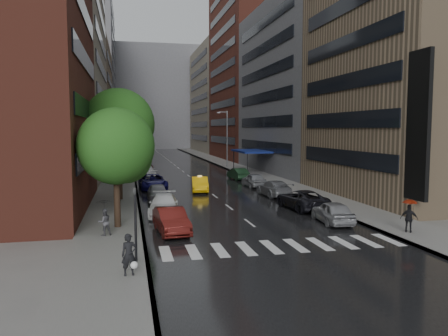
{
  "coord_description": "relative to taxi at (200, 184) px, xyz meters",
  "views": [
    {
      "loc": [
        -7.88,
        -23.74,
        6.32
      ],
      "look_at": [
        0.0,
        11.96,
        3.0
      ],
      "focal_mm": 35.0,
      "sensor_mm": 36.0,
      "label": 1
    }
  ],
  "objects": [
    {
      "name": "ped_red_umbrella",
      "position": [
        9.28,
        -20.32,
        0.59
      ],
      "size": [
        1.01,
        0.93,
        2.01
      ],
      "color": "black",
      "rests_on": "sidewalk_right"
    },
    {
      "name": "crosswalk",
      "position": [
        1.1,
        -21.14,
        -0.73
      ],
      "size": [
        13.15,
        2.8,
        0.01
      ],
      "color": "silver",
      "rests_on": "ground"
    },
    {
      "name": "ped_black_umbrella",
      "position": [
        -8.38,
        -17.21,
        0.66
      ],
      "size": [
        0.96,
        0.98,
        2.09
      ],
      "color": "#48474B",
      "rests_on": "sidewalk_left"
    },
    {
      "name": "ground",
      "position": [
        0.9,
        -19.14,
        -0.74
      ],
      "size": [
        220.0,
        220.0,
        0.0
      ],
      "primitive_type": "plane",
      "color": "gray",
      "rests_on": "ground"
    },
    {
      "name": "road",
      "position": [
        0.9,
        30.86,
        -0.73
      ],
      "size": [
        14.0,
        140.0,
        0.01
      ],
      "primitive_type": "cube",
      "color": "black",
      "rests_on": "ground"
    },
    {
      "name": "building_far",
      "position": [
        0.9,
        98.86,
        15.26
      ],
      "size": [
        40.0,
        14.0,
        32.0
      ],
      "primitive_type": "cube",
      "color": "slate",
      "rests_on": "ground"
    },
    {
      "name": "tree_near",
      "position": [
        -7.7,
        -15.05,
        4.47
      ],
      "size": [
        4.78,
        4.78,
        7.62
      ],
      "color": "#382619",
      "rests_on": "ground"
    },
    {
      "name": "sidewalk_left",
      "position": [
        -8.1,
        30.86,
        -0.66
      ],
      "size": [
        4.0,
        140.0,
        0.15
      ],
      "primitive_type": "cube",
      "color": "gray",
      "rests_on": "ground"
    },
    {
      "name": "tree_mid",
      "position": [
        -7.7,
        -3.97,
        5.96
      ],
      "size": [
        6.14,
        6.14,
        9.78
      ],
      "color": "#382619",
      "rests_on": "ground"
    },
    {
      "name": "buildings_right",
      "position": [
        15.9,
        37.56,
        14.29
      ],
      "size": [
        8.05,
        109.1,
        36.0
      ],
      "color": "#937A5B",
      "rests_on": "ground"
    },
    {
      "name": "street_lamp_right",
      "position": [
        8.62,
        25.86,
        4.15
      ],
      "size": [
        1.74,
        0.22,
        9.0
      ],
      "color": "gray",
      "rests_on": "sidewalk_right"
    },
    {
      "name": "awning",
      "position": [
        9.88,
        15.86,
        2.39
      ],
      "size": [
        4.0,
        8.0,
        3.12
      ],
      "color": "navy",
      "rests_on": "sidewalk_right"
    },
    {
      "name": "taxi",
      "position": [
        0.0,
        0.0,
        0.0
      ],
      "size": [
        2.08,
        4.64,
        1.48
      ],
      "primitive_type": "imported",
      "rotation": [
        0.0,
        0.0,
        -0.12
      ],
      "color": "yellow",
      "rests_on": "ground"
    },
    {
      "name": "street_lamp_left",
      "position": [
        -6.82,
        10.86,
        4.15
      ],
      "size": [
        1.74,
        0.22,
        9.0
      ],
      "color": "gray",
      "rests_on": "sidewalk_left"
    },
    {
      "name": "traffic_light",
      "position": [
        -6.7,
        -22.62,
        1.49
      ],
      "size": [
        0.18,
        0.15,
        3.45
      ],
      "color": "black",
      "rests_on": "sidewalk_left"
    },
    {
      "name": "tree_far",
      "position": [
        -7.7,
        10.34,
        4.87
      ],
      "size": [
        5.15,
        5.15,
        8.2
      ],
      "color": "#382619",
      "rests_on": "ground"
    },
    {
      "name": "buildings_left",
      "position": [
        -14.1,
        39.65,
        15.25
      ],
      "size": [
        8.0,
        108.0,
        38.0
      ],
      "color": "maroon",
      "rests_on": "ground"
    },
    {
      "name": "sidewalk_right",
      "position": [
        9.9,
        30.86,
        -0.66
      ],
      "size": [
        4.0,
        140.0,
        0.15
      ],
      "primitive_type": "cube",
      "color": "gray",
      "rests_on": "ground"
    },
    {
      "name": "ped_bag_walker",
      "position": [
        -7.01,
        -24.54,
        0.27
      ],
      "size": [
        0.71,
        0.53,
        1.77
      ],
      "color": "black",
      "rests_on": "sidewalk_left"
    },
    {
      "name": "parked_cars_right",
      "position": [
        6.3,
        -5.45,
        0.01
      ],
      "size": [
        2.98,
        30.19,
        1.52
      ],
      "color": "gray",
      "rests_on": "ground"
    },
    {
      "name": "parked_cars_left",
      "position": [
        -4.5,
        2.15,
        0.01
      ],
      "size": [
        2.94,
        41.7,
        1.58
      ],
      "color": "#531410",
      "rests_on": "ground"
    }
  ]
}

